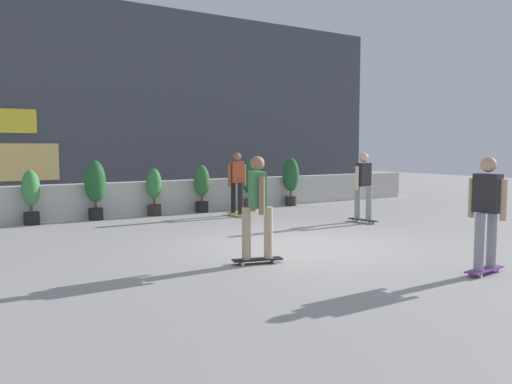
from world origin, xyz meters
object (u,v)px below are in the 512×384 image
at_px(potted_plant_2, 154,190).
at_px(potted_plant_4, 250,180).
at_px(potted_plant_0, 31,194).
at_px(potted_plant_1, 95,185).
at_px(skater_far_left, 487,210).
at_px(skater_far_right, 363,184).
at_px(skater_foreground, 237,181).
at_px(potted_plant_3, 202,186).
at_px(potted_plant_5, 291,178).
at_px(skater_by_wall_left, 257,204).

bearing_deg(potted_plant_2, potted_plant_4, -0.00).
bearing_deg(potted_plant_0, potted_plant_1, -0.00).
height_order(potted_plant_0, skater_far_left, skater_far_left).
relative_size(potted_plant_0, potted_plant_4, 0.89).
distance_m(potted_plant_4, skater_far_left, 8.85).
relative_size(potted_plant_1, skater_far_right, 0.89).
distance_m(potted_plant_0, skater_foreground, 5.08).
height_order(potted_plant_1, potted_plant_3, potted_plant_1).
distance_m(potted_plant_1, potted_plant_5, 6.10).
height_order(potted_plant_1, skater_far_right, skater_far_right).
xyz_separation_m(potted_plant_4, skater_foreground, (-1.17, -1.24, 0.09)).
distance_m(skater_by_wall_left, skater_far_left, 3.37).
bearing_deg(potted_plant_5, potted_plant_0, 180.00).
xyz_separation_m(potted_plant_0, skater_far_right, (6.90, -3.96, 0.22)).
bearing_deg(skater_far_right, skater_foreground, 125.95).
bearing_deg(skater_foreground, skater_far_right, -54.05).
height_order(potted_plant_2, skater_foreground, skater_foreground).
bearing_deg(skater_by_wall_left, potted_plant_3, 70.92).
height_order(potted_plant_5, skater_by_wall_left, skater_by_wall_left).
bearing_deg(potted_plant_5, skater_foreground, -155.23).
xyz_separation_m(potted_plant_0, potted_plant_5, (7.61, -0.00, 0.14)).
relative_size(potted_plant_5, skater_by_wall_left, 0.88).
xyz_separation_m(potted_plant_2, skater_far_left, (1.63, -8.74, 0.24)).
bearing_deg(potted_plant_5, skater_by_wall_left, -129.77).
bearing_deg(skater_far_left, skater_foreground, 88.33).
xyz_separation_m(potted_plant_3, skater_far_right, (2.40, -3.96, 0.19)).
bearing_deg(potted_plant_4, skater_by_wall_left, -120.76).
bearing_deg(potted_plant_4, skater_foreground, -133.30).
height_order(potted_plant_3, potted_plant_5, potted_plant_5).
height_order(skater_by_wall_left, skater_far_right, same).
distance_m(potted_plant_4, skater_foreground, 1.71).
relative_size(potted_plant_3, skater_by_wall_left, 0.79).
xyz_separation_m(potted_plant_3, skater_foreground, (0.43, -1.24, 0.19)).
xyz_separation_m(potted_plant_1, potted_plant_3, (2.99, 0.00, -0.13)).
bearing_deg(potted_plant_4, skater_far_right, -78.52).
distance_m(potted_plant_3, skater_far_right, 4.63).
relative_size(potted_plant_0, potted_plant_5, 0.87).
distance_m(potted_plant_0, potted_plant_2, 3.08).
xyz_separation_m(skater_far_right, skater_foreground, (-1.97, 2.72, 0.00)).
relative_size(potted_plant_0, potted_plant_3, 0.98).
distance_m(potted_plant_5, skater_by_wall_left, 8.33).
relative_size(potted_plant_0, skater_by_wall_left, 0.77).
bearing_deg(potted_plant_0, skater_far_right, -29.86).
height_order(skater_far_left, skater_foreground, same).
xyz_separation_m(potted_plant_2, skater_by_wall_left, (-0.79, -6.40, 0.24)).
relative_size(potted_plant_4, skater_far_right, 0.87).
xyz_separation_m(potted_plant_5, skater_by_wall_left, (-5.33, -6.40, 0.07)).
xyz_separation_m(potted_plant_3, potted_plant_4, (1.59, 0.00, 0.10)).
bearing_deg(potted_plant_3, potted_plant_1, 180.00).
bearing_deg(potted_plant_3, potted_plant_4, 0.00).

